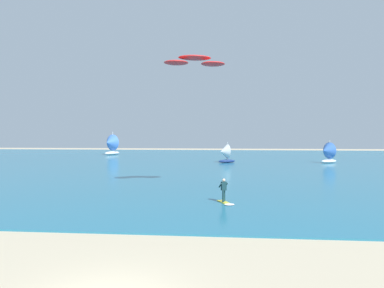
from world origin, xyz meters
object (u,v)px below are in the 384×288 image
(kite, at_px, (195,61))
(sailboat_heeled_over, at_px, (110,144))
(sailboat_near_shore, at_px, (225,153))
(kitesurfer, at_px, (225,194))
(sailboat_mid_right, at_px, (327,152))

(kite, height_order, sailboat_heeled_over, kite)
(kite, relative_size, sailboat_near_shore, 1.54)
(kitesurfer, relative_size, kite, 0.37)
(sailboat_heeled_over, bearing_deg, kite, -64.05)
(kitesurfer, bearing_deg, sailboat_near_shore, 89.89)
(sailboat_mid_right, relative_size, sailboat_heeled_over, 0.72)
(kite, xyz_separation_m, sailboat_heeled_over, (-23.78, 48.87, -8.44))
(kitesurfer, relative_size, sailboat_heeled_over, 0.38)
(kitesurfer, bearing_deg, sailboat_heeled_over, 116.00)
(kitesurfer, bearing_deg, sailboat_mid_right, 64.14)
(kite, bearing_deg, sailboat_near_shore, 84.90)
(sailboat_mid_right, distance_m, sailboat_near_shore, 16.94)
(kite, distance_m, sailboat_heeled_over, 55.00)
(kitesurfer, height_order, sailboat_heeled_over, sailboat_heeled_over)
(kitesurfer, distance_m, sailboat_mid_right, 38.96)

